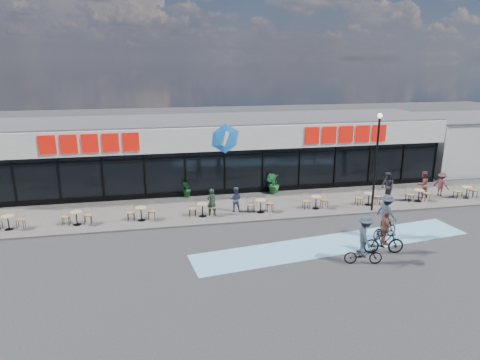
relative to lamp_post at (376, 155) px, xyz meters
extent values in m
plane|color=#28282B|center=(-7.85, -2.30, -3.40)|extent=(120.00, 120.00, 0.00)
cube|color=#625A56|center=(-7.85, 2.20, -3.35)|extent=(44.00, 5.00, 0.10)
cube|color=#6AA3C9|center=(-3.85, -3.80, -3.39)|extent=(14.17, 4.13, 0.01)
cube|color=black|center=(-7.85, 7.70, -1.90)|extent=(30.00, 6.00, 3.00)
cube|color=white|center=(-7.85, 7.55, 0.35)|extent=(30.60, 6.30, 1.50)
cube|color=#47474C|center=(-7.85, 7.70, 1.15)|extent=(30.60, 6.30, 0.10)
cube|color=navy|center=(-7.85, 4.66, -0.35)|extent=(30.60, 0.08, 0.18)
cube|color=black|center=(-7.85, 4.67, -0.75)|extent=(30.00, 0.06, 0.08)
cube|color=black|center=(-7.85, 4.68, -3.20)|extent=(30.00, 0.10, 0.40)
cube|color=red|center=(-15.85, 4.40, 0.40)|extent=(5.63, 0.18, 1.10)
cube|color=red|center=(0.15, 4.40, 0.40)|extent=(5.63, 0.18, 1.10)
ellipsoid|color=blue|center=(-7.85, 4.40, 0.40)|extent=(1.90, 0.24, 1.90)
cylinder|color=black|center=(-20.35, 4.67, -1.90)|extent=(0.10, 0.10, 3.00)
cylinder|color=black|center=(-17.85, 4.67, -1.90)|extent=(0.10, 0.10, 3.00)
cylinder|color=black|center=(-15.35, 4.67, -1.90)|extent=(0.10, 0.10, 3.00)
cylinder|color=black|center=(-12.85, 4.67, -1.90)|extent=(0.10, 0.10, 3.00)
cylinder|color=black|center=(-10.35, 4.67, -1.90)|extent=(0.10, 0.10, 3.00)
cylinder|color=black|center=(-7.85, 4.67, -1.90)|extent=(0.10, 0.10, 3.00)
cylinder|color=black|center=(-5.35, 4.67, -1.90)|extent=(0.10, 0.10, 3.00)
cylinder|color=black|center=(-2.85, 4.67, -1.90)|extent=(0.10, 0.10, 3.00)
cylinder|color=black|center=(-0.35, 4.67, -1.90)|extent=(0.10, 0.10, 3.00)
cylinder|color=black|center=(2.15, 4.67, -1.90)|extent=(0.10, 0.10, 3.00)
cylinder|color=black|center=(4.65, 4.67, -1.90)|extent=(0.10, 0.10, 3.00)
cylinder|color=black|center=(7.15, 4.67, -1.90)|extent=(0.10, 0.10, 3.00)
cube|color=silver|center=(12.65, 8.70, -1.40)|extent=(9.00, 7.00, 4.00)
cube|color=#47474C|center=(12.65, 8.70, 0.65)|extent=(9.20, 7.20, 0.12)
cylinder|color=black|center=(0.00, 0.00, -0.62)|extent=(0.12, 0.12, 5.36)
sphere|color=#FFF2CC|center=(0.00, 0.00, 2.16)|extent=(0.28, 0.28, 0.28)
cylinder|color=tan|center=(-19.69, 0.90, -2.58)|extent=(0.60, 0.60, 0.04)
cylinder|color=black|center=(-19.69, 0.90, -2.93)|extent=(0.06, 0.06, 0.70)
cylinder|color=black|center=(-19.69, 0.90, -3.29)|extent=(0.40, 0.40, 0.02)
cylinder|color=tan|center=(-16.37, 0.90, -2.58)|extent=(0.60, 0.60, 0.04)
cylinder|color=black|center=(-16.37, 0.90, -2.93)|extent=(0.06, 0.06, 0.70)
cylinder|color=black|center=(-16.37, 0.90, -3.29)|extent=(0.40, 0.40, 0.02)
cylinder|color=tan|center=(-13.04, 0.90, -2.58)|extent=(0.60, 0.60, 0.04)
cylinder|color=black|center=(-13.04, 0.90, -2.93)|extent=(0.06, 0.06, 0.70)
cylinder|color=black|center=(-13.04, 0.90, -3.29)|extent=(0.40, 0.40, 0.02)
cylinder|color=tan|center=(-9.72, 0.90, -2.58)|extent=(0.60, 0.60, 0.04)
cylinder|color=black|center=(-9.72, 0.90, -2.93)|extent=(0.06, 0.06, 0.70)
cylinder|color=black|center=(-9.72, 0.90, -3.29)|extent=(0.40, 0.40, 0.02)
cylinder|color=tan|center=(-6.40, 0.90, -2.58)|extent=(0.60, 0.60, 0.04)
cylinder|color=black|center=(-6.40, 0.90, -2.93)|extent=(0.06, 0.06, 0.70)
cylinder|color=black|center=(-6.40, 0.90, -3.29)|extent=(0.40, 0.40, 0.02)
cylinder|color=tan|center=(-3.07, 0.90, -2.58)|extent=(0.60, 0.60, 0.04)
cylinder|color=black|center=(-3.07, 0.90, -2.93)|extent=(0.06, 0.06, 0.70)
cylinder|color=black|center=(-3.07, 0.90, -3.29)|extent=(0.40, 0.40, 0.02)
cylinder|color=tan|center=(0.25, 0.90, -2.58)|extent=(0.60, 0.60, 0.04)
cylinder|color=black|center=(0.25, 0.90, -2.93)|extent=(0.06, 0.06, 0.70)
cylinder|color=black|center=(0.25, 0.90, -3.29)|extent=(0.40, 0.40, 0.02)
cylinder|color=tan|center=(3.57, 0.90, -2.58)|extent=(0.60, 0.60, 0.04)
cylinder|color=black|center=(3.57, 0.90, -2.93)|extent=(0.06, 0.06, 0.70)
cylinder|color=black|center=(3.57, 0.90, -3.29)|extent=(0.40, 0.40, 0.02)
cylinder|color=tan|center=(6.90, 0.90, -2.58)|extent=(0.60, 0.60, 0.04)
cylinder|color=black|center=(6.90, 0.90, -2.93)|extent=(0.06, 0.06, 0.70)
cylinder|color=black|center=(6.90, 0.90, -3.29)|extent=(0.40, 0.40, 0.02)
imported|color=#185421|center=(-10.31, 4.44, -2.76)|extent=(0.57, 0.66, 1.08)
imported|color=#1B612A|center=(-4.84, 4.22, -2.65)|extent=(0.90, 0.91, 1.29)
imported|color=#1D652C|center=(-4.64, 4.43, -2.69)|extent=(0.74, 0.74, 1.21)
imported|color=#192D22|center=(-9.19, 1.04, -2.54)|extent=(0.65, 0.54, 1.52)
imported|color=#33384F|center=(-7.78, 1.34, -2.57)|extent=(0.85, 0.75, 1.46)
imported|color=#22212A|center=(1.73, 1.44, -2.39)|extent=(0.75, 0.93, 1.81)
imported|color=#4E282C|center=(5.62, 1.69, -2.53)|extent=(0.93, 1.14, 1.53)
imported|color=brown|center=(4.23, 1.58, -2.44)|extent=(0.95, 0.81, 1.72)
imported|color=black|center=(-2.14, -5.17, -2.85)|extent=(1.89, 0.81, 1.10)
imported|color=brown|center=(-2.14, -5.17, -2.15)|extent=(0.54, 0.98, 1.59)
imported|color=black|center=(-1.20, -3.60, -2.92)|extent=(1.65, 0.97, 0.96)
imported|color=#28303E|center=(-1.20, -3.60, -2.05)|extent=(1.02, 1.32, 1.79)
imported|color=black|center=(-3.52, -5.94, -2.97)|extent=(1.72, 0.88, 0.86)
imported|color=#293540|center=(-3.52, -5.94, -2.07)|extent=(0.85, 1.23, 1.74)
camera|label=1|loc=(-11.97, -21.43, 5.16)|focal=32.00mm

